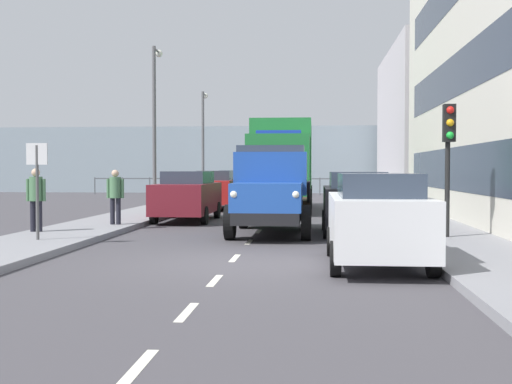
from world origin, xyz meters
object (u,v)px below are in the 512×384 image
at_px(car_white_kerbside_near, 377,218).
at_px(pedestrian_near_railing, 115,192).
at_px(truck_vintage_blue, 271,192).
at_px(car_maroon_oppositeside_0, 188,195).
at_px(car_black_kerbside_1, 357,202).
at_px(traffic_light_near, 449,141).
at_px(street_sign, 37,174).
at_px(lamp_post_far, 203,134).
at_px(car_navy_oppositeside_2, 235,185).
at_px(lamp_post_promenade, 155,113).
at_px(pedestrian_couple_b, 36,195).
at_px(lorry_cargo_green, 282,163).
at_px(car_red_oppositeside_1, 216,189).

height_order(car_white_kerbside_near, pedestrian_near_railing, pedestrian_near_railing).
height_order(truck_vintage_blue, car_maroon_oppositeside_0, truck_vintage_blue).
relative_size(car_black_kerbside_1, pedestrian_near_railing, 2.40).
distance_m(traffic_light_near, street_sign, 9.77).
height_order(car_white_kerbside_near, lamp_post_far, lamp_post_far).
bearing_deg(car_black_kerbside_1, lamp_post_far, -69.08).
relative_size(pedestrian_near_railing, street_sign, 0.72).
xyz_separation_m(car_navy_oppositeside_2, lamp_post_far, (2.15, -2.21, 2.96)).
distance_m(traffic_light_near, lamp_post_promenade, 14.87).
xyz_separation_m(car_white_kerbside_near, street_sign, (7.58, -2.45, 0.79)).
bearing_deg(lamp_post_promenade, traffic_light_near, 132.01).
distance_m(car_white_kerbside_near, car_maroon_oppositeside_0, 11.37).
bearing_deg(traffic_light_near, car_white_kerbside_near, 61.82).
bearing_deg(pedestrian_couple_b, lamp_post_far, -92.11).
xyz_separation_m(pedestrian_near_railing, lamp_post_far, (0.61, -19.16, 2.75)).
distance_m(car_navy_oppositeside_2, street_sign, 21.33).
bearing_deg(car_white_kerbside_near, car_black_kerbside_1, -90.00).
bearing_deg(car_maroon_oppositeside_0, lorry_cargo_green, -116.08).
xyz_separation_m(car_navy_oppositeside_2, lamp_post_promenade, (2.32, 8.84, 3.27)).
xyz_separation_m(lamp_post_promenade, lamp_post_far, (-0.17, -11.05, -0.31)).
relative_size(truck_vintage_blue, car_navy_oppositeside_2, 1.22).
bearing_deg(pedestrian_couple_b, lamp_post_promenade, -93.40).
height_order(truck_vintage_blue, pedestrian_couple_b, truck_vintage_blue).
bearing_deg(pedestrian_near_railing, truck_vintage_blue, 165.73).
bearing_deg(car_navy_oppositeside_2, car_black_kerbside_1, 107.16).
relative_size(traffic_light_near, lamp_post_far, 0.52).
height_order(lorry_cargo_green, car_navy_oppositeside_2, lorry_cargo_green).
bearing_deg(truck_vintage_blue, car_maroon_oppositeside_0, -54.39).
height_order(truck_vintage_blue, street_sign, truck_vintage_blue).
relative_size(car_black_kerbside_1, pedestrian_couple_b, 2.34).
distance_m(lorry_cargo_green, car_navy_oppositeside_2, 8.29).
relative_size(pedestrian_couple_b, pedestrian_near_railing, 1.03).
relative_size(car_red_oppositeside_1, traffic_light_near, 1.43).
bearing_deg(truck_vintage_blue, street_sign, 30.17).
xyz_separation_m(traffic_light_near, street_sign, (9.64, 1.39, -0.79)).
distance_m(car_white_kerbside_near, traffic_light_near, 4.63).
xyz_separation_m(car_white_kerbside_near, pedestrian_near_railing, (7.05, -6.71, 0.21)).
distance_m(car_white_kerbside_near, street_sign, 8.01).
bearing_deg(pedestrian_near_railing, traffic_light_near, 162.53).
bearing_deg(lorry_cargo_green, car_maroon_oppositeside_0, 63.92).
xyz_separation_m(car_maroon_oppositeside_0, street_sign, (2.08, 7.50, 0.79)).
relative_size(lorry_cargo_green, street_sign, 3.65).
bearing_deg(car_white_kerbside_near, pedestrian_near_railing, -43.58).
distance_m(car_white_kerbside_near, lamp_post_promenade, 17.07).
height_order(car_navy_oppositeside_2, street_sign, street_sign).
height_order(car_maroon_oppositeside_0, street_sign, street_sign).
relative_size(truck_vintage_blue, lamp_post_far, 0.91).
bearing_deg(car_maroon_oppositeside_0, pedestrian_couple_b, 62.26).
height_order(car_black_kerbside_1, car_navy_oppositeside_2, same).
distance_m(car_navy_oppositeside_2, pedestrian_couple_b, 19.54).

